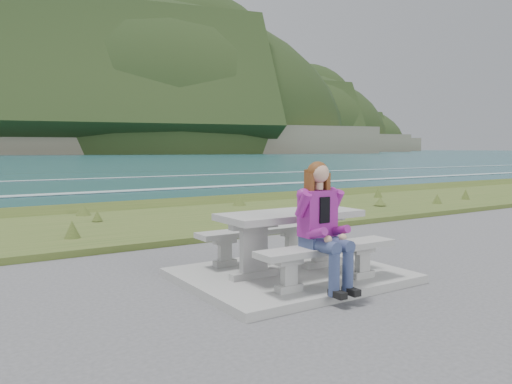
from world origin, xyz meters
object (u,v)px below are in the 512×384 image
Objects in this scene: picnic_table at (291,225)px; bench_seaward at (259,236)px; bench_landward at (328,254)px; seated_woman at (326,243)px.

picnic_table is 0.74m from bench_seaward.
bench_seaward is at bearing 90.00° from picnic_table.
bench_landward is 1.30× the size of seated_woman.
picnic_table is 1.30× the size of seated_woman.
picnic_table is 1.00× the size of bench_seaward.
bench_seaward is at bearing 85.51° from seated_woman.
bench_seaward is 1.55m from seated_woman.
seated_woman is (-0.14, -0.13, 0.16)m from bench_landward.
seated_woman reaches higher than bench_seaward.
bench_seaward is (0.00, 0.70, -0.23)m from picnic_table.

